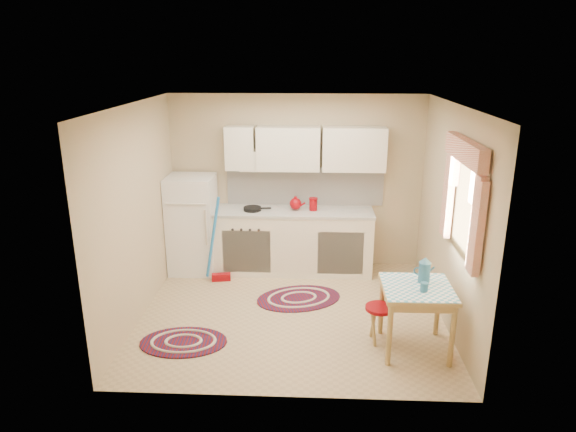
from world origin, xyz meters
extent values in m
plane|color=tan|center=(0.00, 0.00, 0.00)|extent=(3.60, 3.60, 0.00)
cube|color=silver|center=(0.00, 0.00, 2.50)|extent=(3.60, 3.20, 0.04)
cube|color=tan|center=(0.00, 1.60, 1.25)|extent=(3.60, 0.04, 2.50)
cube|color=tan|center=(0.00, -1.60, 1.25)|extent=(3.60, 0.04, 2.50)
cube|color=tan|center=(-1.80, 0.00, 1.25)|extent=(0.04, 3.20, 2.50)
cube|color=tan|center=(1.80, 0.00, 1.25)|extent=(0.04, 3.20, 2.50)
cube|color=white|center=(0.12, 1.59, 1.20)|extent=(2.25, 0.03, 0.55)
cube|color=white|center=(0.12, 1.44, 1.77)|extent=(2.25, 0.33, 0.60)
cube|color=white|center=(1.78, -0.55, 1.55)|extent=(0.04, 0.85, 0.95)
cube|color=white|center=(-1.46, 1.25, 0.70)|extent=(0.65, 0.60, 1.40)
cube|color=white|center=(-0.04, 1.30, 0.44)|extent=(2.25, 0.60, 0.88)
cube|color=#B3B1AA|center=(-0.04, 1.30, 0.90)|extent=(2.27, 0.62, 0.04)
cylinder|color=black|center=(-0.60, 1.25, 0.94)|extent=(0.28, 0.28, 0.05)
cylinder|color=maroon|center=(0.25, 1.30, 1.00)|extent=(0.14, 0.14, 0.16)
cube|color=tan|center=(1.33, -0.73, 0.36)|extent=(0.72, 0.72, 0.72)
cylinder|color=maroon|center=(0.97, -0.59, 0.21)|extent=(0.41, 0.41, 0.42)
cylinder|color=#295E7D|center=(1.37, -0.83, 0.77)|extent=(0.08, 0.08, 0.10)
camera|label=1|loc=(0.21, -5.60, 3.02)|focal=32.00mm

